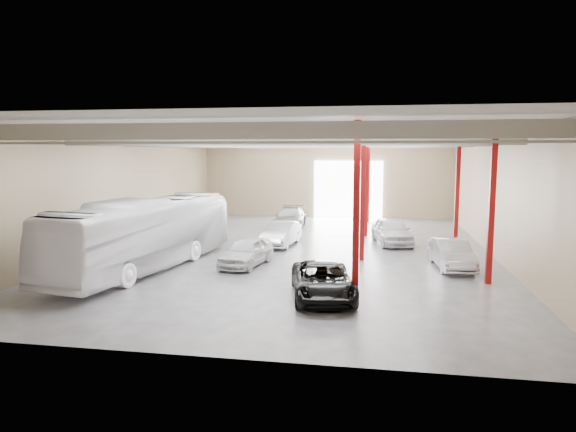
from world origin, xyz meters
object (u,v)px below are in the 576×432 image
(car_row_c, at_px, (290,218))
(car_right_near, at_px, (452,254))
(car_row_a, at_px, (246,252))
(car_row_b, at_px, (281,234))
(black_sedan, at_px, (323,281))
(coach_bus, at_px, (145,234))
(car_right_far, at_px, (392,231))

(car_row_c, height_order, car_right_near, car_row_c)
(car_row_a, relative_size, car_right_near, 0.95)
(car_row_b, bearing_deg, black_sedan, -65.79)
(car_row_a, bearing_deg, coach_bus, -153.17)
(car_row_a, distance_m, car_right_near, 10.37)
(black_sedan, xyz_separation_m, car_right_near, (5.80, 6.43, 0.03))
(car_row_a, relative_size, car_row_b, 0.95)
(car_row_b, height_order, car_right_near, car_row_b)
(coach_bus, height_order, car_row_a, coach_bus)
(car_right_far, bearing_deg, car_row_c, 130.76)
(car_row_c, xyz_separation_m, car_right_far, (7.50, -5.73, 0.07))
(car_row_b, bearing_deg, coach_bus, -120.95)
(coach_bus, bearing_deg, car_row_a, 27.20)
(car_row_b, xyz_separation_m, car_right_near, (9.59, -4.65, -0.00))
(car_row_b, distance_m, car_row_c, 7.53)
(black_sedan, distance_m, car_right_near, 8.66)
(car_row_a, bearing_deg, black_sedan, -40.54)
(coach_bus, height_order, car_row_c, coach_bus)
(black_sedan, distance_m, car_row_c, 19.11)
(black_sedan, distance_m, car_row_b, 11.71)
(coach_bus, distance_m, car_row_a, 5.11)
(black_sedan, relative_size, car_row_b, 1.13)
(car_row_a, relative_size, car_right_far, 0.87)
(coach_bus, height_order, car_right_far, coach_bus)
(car_row_c, bearing_deg, black_sedan, -79.02)
(car_right_near, bearing_deg, car_row_b, 148.43)
(coach_bus, distance_m, car_right_far, 15.35)
(coach_bus, bearing_deg, car_row_c, 81.32)
(coach_bus, relative_size, car_row_b, 2.83)
(coach_bus, bearing_deg, car_right_far, 45.89)
(car_row_c, distance_m, car_right_far, 9.44)
(car_row_b, bearing_deg, car_right_far, 19.88)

